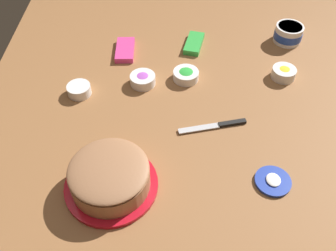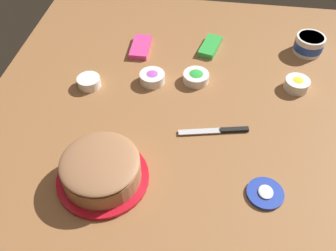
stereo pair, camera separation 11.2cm
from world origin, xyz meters
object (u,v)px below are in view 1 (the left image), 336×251
sprinkle_bowl_blue (79,90)px  sprinkle_bowl_yellow (284,73)px  sprinkle_bowl_rainbow (143,79)px  candy_box_lower (194,43)px  spreading_knife (219,125)px  sprinkle_bowl_green (186,75)px  frosting_tub_lid (273,181)px  frosting_tub (288,33)px  candy_box_upper (125,50)px  frosted_cake (110,177)px

sprinkle_bowl_blue → sprinkle_bowl_yellow: size_ratio=0.95×
sprinkle_bowl_rainbow → candy_box_lower: sprinkle_bowl_rainbow is taller
spreading_knife → sprinkle_bowl_green: sprinkle_bowl_green is taller
spreading_knife → frosting_tub_lid: bearing=-147.9°
frosting_tub_lid → sprinkle_bowl_green: bearing=27.4°
sprinkle_bowl_blue → sprinkle_bowl_yellow: sprinkle_bowl_yellow is taller
frosting_tub → candy_box_upper: 0.69m
frosted_cake → sprinkle_bowl_rainbow: bearing=-8.7°
sprinkle_bowl_blue → sprinkle_bowl_rainbow: bearing=-76.4°
sprinkle_bowl_rainbow → candy_box_upper: sprinkle_bowl_rainbow is taller
sprinkle_bowl_yellow → candy_box_upper: 0.64m
frosting_tub_lid → sprinkle_bowl_rainbow: size_ratio=1.14×
candy_box_lower → candy_box_upper: (-0.05, 0.29, -0.00)m
spreading_knife → sprinkle_bowl_rainbow: size_ratio=2.46×
frosted_cake → sprinkle_bowl_green: (0.49, -0.23, -0.03)m
frosted_cake → sprinkle_bowl_rainbow: size_ratio=2.89×
frosting_tub_lid → candy_box_upper: candy_box_upper is taller
frosting_tub → candy_box_lower: size_ratio=0.81×
sprinkle_bowl_blue → candy_box_upper: size_ratio=0.57×
candy_box_lower → sprinkle_bowl_blue: bearing=138.4°
frosting_tub → sprinkle_bowl_yellow: bearing=164.4°
candy_box_lower → frosted_cake: bearing=172.5°
sprinkle_bowl_yellow → candy_box_upper: size_ratio=0.60×
spreading_knife → candy_box_lower: size_ratio=1.62×
frosting_tub → sprinkle_bowl_green: 0.51m
sprinkle_bowl_yellow → frosted_cake: bearing=129.2°
sprinkle_bowl_yellow → candy_box_lower: size_ratio=0.62×
sprinkle_bowl_blue → candy_box_lower: size_ratio=0.59×
frosted_cake → frosting_tub: frosted_cake is taller
frosting_tub_lid → sprinkle_bowl_blue: 0.75m
frosting_tub → sprinkle_bowl_yellow: frosting_tub is taller
candy_box_upper → sprinkle_bowl_yellow: bearing=-105.2°
frosted_cake → sprinkle_bowl_green: bearing=-25.7°
frosted_cake → sprinkle_bowl_yellow: 0.78m
spreading_knife → sprinkle_bowl_yellow: size_ratio=2.59×
sprinkle_bowl_green → candy_box_upper: size_ratio=0.65×
frosting_tub → candy_box_upper: (-0.08, 0.69, -0.03)m
frosting_tub → sprinkle_bowl_green: bearing=119.6°
frosted_cake → frosting_tub_lid: (0.02, -0.48, -0.04)m
frosting_tub_lid → candy_box_lower: candy_box_lower is taller
spreading_knife → candy_box_upper: size_ratio=1.55×
spreading_knife → sprinkle_bowl_blue: (0.16, 0.50, 0.01)m
frosting_tub_lid → sprinkle_bowl_green: 0.53m
spreading_knife → sprinkle_bowl_blue: bearing=71.9°
frosting_tub → frosting_tub_lid: 0.75m
frosting_tub → candy_box_upper: bearing=96.7°
sprinkle_bowl_green → frosting_tub_lid: bearing=-152.6°
frosting_tub → sprinkle_bowl_green: (-0.25, 0.44, -0.02)m
spreading_knife → candy_box_lower: (0.46, 0.06, 0.01)m
sprinkle_bowl_rainbow → sprinkle_bowl_yellow: (0.04, -0.54, 0.00)m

